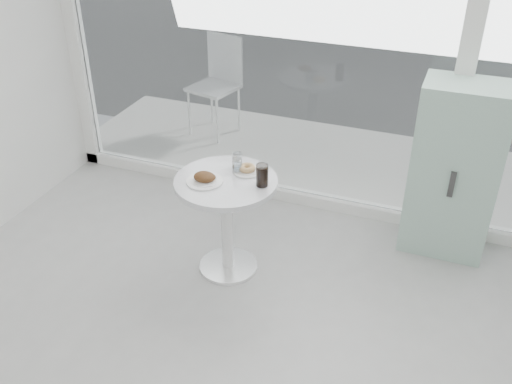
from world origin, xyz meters
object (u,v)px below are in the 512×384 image
at_px(main_table, 227,206).
at_px(cola_glass, 262,176).
at_px(plate_donut, 247,169).
at_px(patio_chair, 218,79).
at_px(water_tumbler_b, 237,161).
at_px(plate_fritter, 205,178).
at_px(mint_cabinet, 454,170).
at_px(water_tumbler_a, 237,166).

relative_size(main_table, cola_glass, 4.84).
xyz_separation_m(plate_donut, cola_glass, (0.16, -0.14, 0.06)).
distance_m(patio_chair, water_tumbler_b, 2.20).
distance_m(plate_fritter, water_tumbler_b, 0.30).
bearing_deg(plate_donut, cola_glass, -39.90).
xyz_separation_m(main_table, plate_donut, (0.10, 0.15, 0.24)).
bearing_deg(plate_fritter, plate_donut, 47.29).
bearing_deg(plate_donut, patio_chair, 119.51).
relative_size(main_table, plate_donut, 3.76).
height_order(patio_chair, water_tumbler_b, patio_chair).
height_order(water_tumbler_b, cola_glass, cola_glass).
bearing_deg(main_table, patio_chair, 115.63).
xyz_separation_m(patio_chair, plate_fritter, (0.90, -2.20, 0.16)).
height_order(main_table, water_tumbler_b, water_tumbler_b).
relative_size(main_table, mint_cabinet, 0.57).
bearing_deg(mint_cabinet, water_tumbler_b, -154.41).
bearing_deg(water_tumbler_a, water_tumbler_b, 113.53).
xyz_separation_m(plate_fritter, water_tumbler_b, (0.12, 0.27, 0.02)).
distance_m(main_table, water_tumbler_b, 0.33).
bearing_deg(plate_fritter, mint_cabinet, 31.21).
bearing_deg(cola_glass, water_tumbler_a, 154.04).
height_order(main_table, mint_cabinet, mint_cabinet).
height_order(plate_fritter, cola_glass, cola_glass).
distance_m(main_table, plate_donut, 0.30).
xyz_separation_m(plate_donut, water_tumbler_b, (-0.09, 0.04, 0.03)).
distance_m(patio_chair, plate_donut, 2.27).
height_order(main_table, patio_chair, patio_chair).
distance_m(patio_chair, cola_glass, 2.48).
relative_size(main_table, plate_fritter, 3.05).
relative_size(plate_donut, cola_glass, 1.29).
bearing_deg(water_tumbler_b, plate_donut, -22.54).
bearing_deg(water_tumbler_a, cola_glass, -25.96).
bearing_deg(cola_glass, mint_cabinet, 35.68).
height_order(main_table, plate_donut, plate_donut).
xyz_separation_m(patio_chair, water_tumbler_b, (1.03, -1.93, 0.19)).
relative_size(plate_fritter, water_tumbler_b, 2.26).
xyz_separation_m(main_table, plate_fritter, (-0.12, -0.08, 0.25)).
bearing_deg(plate_fritter, main_table, 33.76).
xyz_separation_m(water_tumbler_a, water_tumbler_b, (-0.03, 0.06, 0.00)).
relative_size(water_tumbler_a, cola_glass, 0.67).
distance_m(patio_chair, plate_fritter, 2.39).
bearing_deg(main_table, water_tumbler_b, 88.08).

